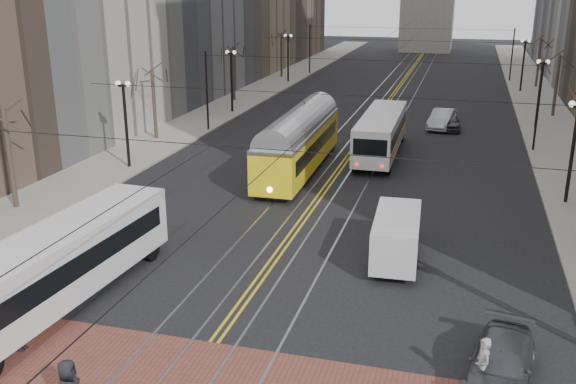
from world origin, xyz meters
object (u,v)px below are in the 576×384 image
Objects in this scene: rear_bus at (381,135)px; pedestrian_b at (482,366)px; transit_bus at (58,269)px; sedan_grey at (450,122)px; pedestrian_d at (20,327)px; cargo_van at (396,239)px; sedan_silver at (442,119)px; streetcar at (299,147)px; sedan_parked at (500,365)px.

rear_bus is 6.19× the size of pedestrian_b.
rear_bus is (8.89, 25.88, -0.00)m from transit_bus.
sedan_grey is 41.19m from pedestrian_d.
cargo_van is 28.85m from sedan_silver.
transit_bus is 0.88× the size of streetcar.
sedan_silver is 41.32m from pedestrian_d.
transit_bus is at bearing -151.09° from cargo_van.
sedan_grey reaches higher than sedan_parked.
rear_bus is 27.71m from sedan_parked.
streetcar is 24.68m from pedestrian_b.
pedestrian_d is at bearing -139.92° from cargo_van.
rear_bus is 6.75× the size of pedestrian_d.
transit_bus reaches higher than sedan_grey.
pedestrian_d is at bearing -111.92° from sedan_grey.
sedan_silver is at bearing 69.02° from rear_bus.
streetcar is 18.14m from sedan_grey.
sedan_silver is at bearing 104.65° from sedan_parked.
streetcar is 15.08m from cargo_van.
sedan_silver is (-0.65, 0.34, 0.12)m from sedan_grey.
transit_bus is at bearing -116.83° from pedestrian_b.
transit_bus reaches higher than sedan_silver.
streetcar reaches higher than pedestrian_d.
rear_bus is at bearing -101.47° from sedan_silver.
transit_bus is at bearing -114.29° from sedan_grey.
transit_bus is at bearing -109.60° from rear_bus.
sedan_parked is at bearing 0.86° from transit_bus.
sedan_parked is at bearing -61.38° from streetcar.
streetcar is (4.24, 20.36, 0.11)m from transit_bus.
pedestrian_d is at bearing -162.15° from sedan_parked.
sedan_grey is 37.55m from pedestrian_b.
cargo_van is (12.06, 7.48, -0.41)m from transit_bus.
pedestrian_b is at bearing -121.08° from sedan_parked.
cargo_van is 9.68m from pedestrian_b.
streetcar is 1.19× the size of rear_bus.
pedestrian_b reaches higher than sedan_silver.
rear_bus reaches higher than sedan_grey.
sedan_silver is 2.84× the size of pedestrian_d.
rear_bus reaches higher than cargo_van.
transit_bus is 16.28m from sedan_parked.
cargo_van is 28.54m from sedan_grey.
streetcar is 23.82m from pedestrian_d.
pedestrian_b reaches higher than sedan_grey.
rear_bus reaches higher than pedestrian_d.
pedestrian_b is (11.42, -21.86, -0.68)m from streetcar.
pedestrian_b is (2.91, -37.83, 0.14)m from sedan_silver.
pedestrian_b is at bearing -90.41° from sedan_grey.
streetcar reaches higher than cargo_van.
streetcar is at bearing -16.35° from pedestrian_d.
streetcar reaches higher than transit_bus.
pedestrian_b is 15.13m from pedestrian_d.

